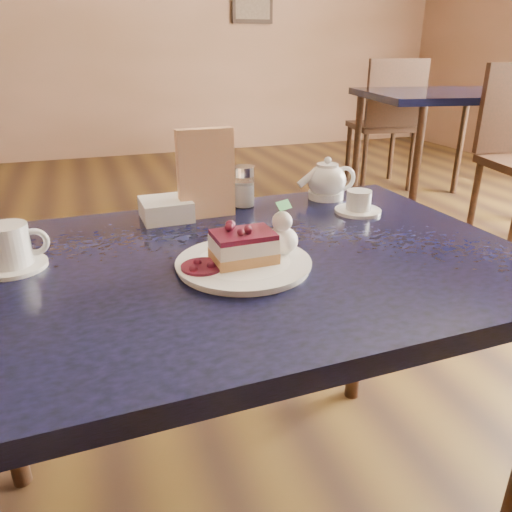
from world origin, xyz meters
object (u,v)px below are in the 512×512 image
object	(u,v)px
coffee_set	(11,249)
tea_set	(333,186)
cheesecake_slice	(243,247)
dessert_plate	(244,264)
bg_table_far_right	(435,201)
main_table	(236,292)

from	to	relation	value
coffee_set	tea_set	bearing A→B (deg)	14.33
tea_set	cheesecake_slice	bearing A→B (deg)	-136.92
dessert_plate	bg_table_far_right	size ratio (longest dim) A/B	0.12
coffee_set	tea_set	size ratio (longest dim) A/B	0.53
tea_set	main_table	bearing A→B (deg)	-141.40
dessert_plate	main_table	bearing A→B (deg)	91.53
cheesecake_slice	coffee_set	bearing A→B (deg)	159.60
cheesecake_slice	bg_table_far_right	bearing A→B (deg)	42.43
coffee_set	bg_table_far_right	bearing A→B (deg)	36.96
main_table	dessert_plate	xyz separation A→B (m)	(0.00, -0.05, 0.08)
cheesecake_slice	tea_set	bearing A→B (deg)	41.55
coffee_set	bg_table_far_right	size ratio (longest dim) A/B	0.07
dessert_plate	tea_set	distance (m)	0.49
main_table	coffee_set	world-z (taller)	coffee_set
cheesecake_slice	tea_set	world-z (taller)	tea_set
bg_table_far_right	cheesecake_slice	bearing A→B (deg)	-125.47
cheesecake_slice	coffee_set	xyz separation A→B (m)	(-0.41, 0.14, -0.00)
main_table	coffee_set	distance (m)	0.43
cheesecake_slice	tea_set	distance (m)	0.49
main_table	cheesecake_slice	world-z (taller)	cheesecake_slice
cheesecake_slice	dessert_plate	bearing A→B (deg)	-91.53
main_table	coffee_set	xyz separation A→B (m)	(-0.40, 0.09, 0.11)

